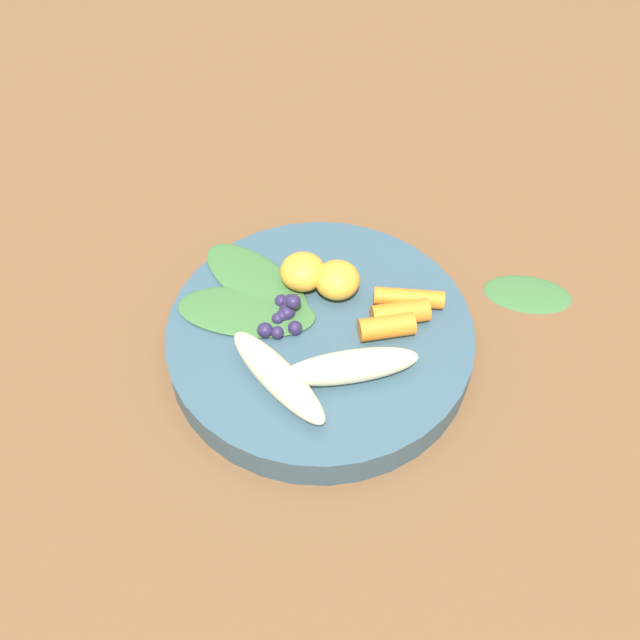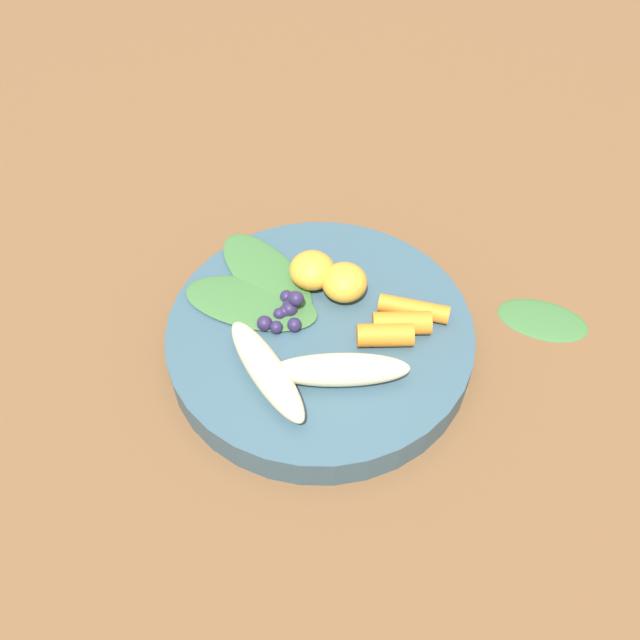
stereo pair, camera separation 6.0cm
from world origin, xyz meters
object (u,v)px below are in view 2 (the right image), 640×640
Objects in this scene: bowl at (320,339)px; kale_leaf_stray at (543,318)px; banana_peeled_right at (267,370)px; orange_segment_near at (312,270)px; banana_peeled_left at (340,370)px.

bowl is 3.21× the size of kale_leaf_stray.
bowl is at bearing 111.17° from banana_peeled_right.
bowl is 2.36× the size of banana_peeled_right.
banana_peeled_right is at bearing 134.77° from orange_segment_near.
banana_peeled_left is at bearing 165.01° from orange_segment_near.
banana_peeled_left is at bearing 169.29° from bowl.
banana_peeled_right is at bearing -141.68° from kale_leaf_stray.
orange_segment_near reaches higher than bowl.
banana_peeled_left and banana_peeled_right have the same top height.
banana_peeled_left is 1.00× the size of banana_peeled_right.
orange_segment_near is at bearing -19.51° from bowl.
orange_segment_near is 0.22m from kale_leaf_stray.
banana_peeled_left is (-0.06, 0.01, 0.03)m from bowl.
kale_leaf_stray is (-0.01, -0.21, -0.04)m from banana_peeled_left.
orange_segment_near is (0.08, -0.08, 0.00)m from banana_peeled_right.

